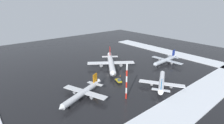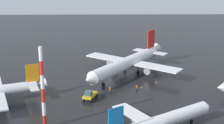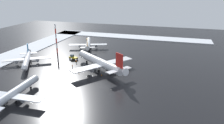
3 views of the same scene
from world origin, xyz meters
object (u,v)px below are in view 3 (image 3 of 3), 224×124
(ground_crew_near_tug, at_px, (99,66))
(antenna_mast, at_px, (56,39))
(ground_crew_mid_apron, at_px, (76,61))
(pushback_tug, at_px, (73,57))
(traffic_cone_mid_line, at_px, (76,69))
(traffic_cone_near_nose, at_px, (79,73))
(airplane_distant_tail, at_px, (88,44))
(airplane_far_rear, at_px, (100,62))
(ground_crew_by_nose_gear, at_px, (72,66))
(airplane_parked_portside, at_px, (14,93))
(traffic_cone_wingtip_side, at_px, (102,75))
(airplane_parked_starboard, at_px, (27,60))

(ground_crew_near_tug, distance_m, antenna_mast, 36.21)
(ground_crew_mid_apron, bearing_deg, antenna_mast, -160.71)
(pushback_tug, xyz_separation_m, traffic_cone_mid_line, (13.19, 7.99, -1.01))
(traffic_cone_near_nose, height_order, traffic_cone_mid_line, same)
(airplane_distant_tail, xyz_separation_m, pushback_tug, (23.30, 1.45, -1.45))
(airplane_far_rear, bearing_deg, ground_crew_by_nose_gear, 42.82)
(airplane_parked_portside, distance_m, ground_crew_mid_apron, 40.00)
(traffic_cone_wingtip_side, bearing_deg, antenna_mast, -124.45)
(pushback_tug, height_order, traffic_cone_mid_line, pushback_tug)
(ground_crew_mid_apron, relative_size, traffic_cone_near_nose, 3.11)
(pushback_tug, height_order, ground_crew_near_tug, pushback_tug)
(airplane_far_rear, height_order, airplane_parked_portside, airplane_far_rear)
(airplane_parked_starboard, distance_m, traffic_cone_wingtip_side, 38.84)
(airplane_far_rear, relative_size, airplane_parked_starboard, 1.32)
(airplane_parked_portside, relative_size, traffic_cone_wingtip_side, 50.66)
(airplane_distant_tail, height_order, airplane_parked_portside, airplane_parked_portside)
(airplane_parked_starboard, relative_size, traffic_cone_mid_line, 43.80)
(traffic_cone_near_nose, bearing_deg, traffic_cone_wingtip_side, 97.43)
(ground_crew_near_tug, xyz_separation_m, traffic_cone_mid_line, (5.27, -9.47, -0.70))
(traffic_cone_wingtip_side, bearing_deg, ground_crew_near_tug, -154.09)
(ground_crew_mid_apron, height_order, traffic_cone_mid_line, ground_crew_mid_apron)
(ground_crew_near_tug, relative_size, traffic_cone_wingtip_side, 3.11)
(airplane_parked_starboard, distance_m, airplane_parked_portside, 35.80)
(airplane_far_rear, xyz_separation_m, ground_crew_by_nose_gear, (1.60, -13.11, -2.67))
(airplane_parked_portside, relative_size, traffic_cone_mid_line, 50.66)
(ground_crew_by_nose_gear, distance_m, ground_crew_mid_apron, 6.91)
(airplane_parked_starboard, height_order, ground_crew_mid_apron, airplane_parked_starboard)
(airplane_parked_starboard, distance_m, traffic_cone_near_nose, 29.05)
(airplane_far_rear, xyz_separation_m, airplane_distant_tail, (-33.38, -20.05, -0.91))
(airplane_distant_tail, bearing_deg, pushback_tug, 162.73)
(ground_crew_mid_apron, bearing_deg, airplane_distant_tail, 156.23)
(airplane_far_rear, height_order, airplane_distant_tail, airplane_far_rear)
(ground_crew_mid_apron, bearing_deg, traffic_cone_wingtip_side, 21.67)
(antenna_mast, relative_size, traffic_cone_wingtip_side, 30.30)
(ground_crew_by_nose_gear, relative_size, ground_crew_mid_apron, 1.00)
(pushback_tug, height_order, antenna_mast, antenna_mast)
(airplane_parked_starboard, xyz_separation_m, ground_crew_mid_apron, (-9.18, 21.45, -1.70))
(antenna_mast, bearing_deg, pushback_tug, 59.77)
(ground_crew_mid_apron, bearing_deg, airplane_parked_portside, -39.40)
(airplane_far_rear, bearing_deg, airplane_parked_portside, 99.24)
(airplane_distant_tail, bearing_deg, antenna_mast, 119.17)
(airplane_parked_starboard, bearing_deg, traffic_cone_wingtip_side, 54.10)
(airplane_far_rear, relative_size, airplane_parked_portside, 1.14)
(airplane_parked_portside, relative_size, ground_crew_mid_apron, 16.29)
(airplane_distant_tail, relative_size, ground_crew_mid_apron, 15.65)
(traffic_cone_near_nose, bearing_deg, airplane_far_rear, 136.25)
(traffic_cone_near_nose, relative_size, traffic_cone_mid_line, 1.00)
(airplane_distant_tail, distance_m, airplane_parked_portside, 68.09)
(traffic_cone_mid_line, bearing_deg, pushback_tug, -148.81)
(airplane_far_rear, xyz_separation_m, antenna_mast, (-18.30, -32.71, 4.69))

